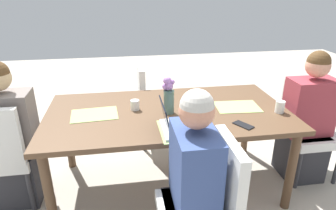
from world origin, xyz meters
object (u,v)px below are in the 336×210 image
object	(u,v)px
flower_vase	(169,95)
coffee_mug_near_right	(135,105)
laptop_near_left_far	(174,125)
dining_table	(168,119)
person_head_right_left_near	(306,125)
phone_black	(243,125)
chair_near_left_far	(208,201)
chair_far_right_near	(152,101)
chair_head_left_left_mid	(1,152)
person_near_left_far	(193,192)
chair_head_right_left_near	(307,123)
coffee_mug_near_left	(280,107)
person_head_left_left_mid	(12,143)
coffee_mug_centre_left	(193,106)

from	to	relation	value
flower_vase	coffee_mug_near_right	xyz separation A→B (m)	(-0.26, 0.11, -0.11)
laptop_near_left_far	dining_table	bearing A→B (deg)	87.87
person_head_right_left_near	phone_black	world-z (taller)	person_head_right_left_near
chair_near_left_far	chair_far_right_near	size ratio (longest dim) A/B	1.00
chair_far_right_near	laptop_near_left_far	world-z (taller)	laptop_near_left_far
flower_vase	laptop_near_left_far	distance (m)	0.33
chair_head_left_left_mid	person_near_left_far	distance (m)	1.53
chair_head_right_left_near	chair_near_left_far	distance (m)	1.49
person_head_right_left_near	coffee_mug_near_left	distance (m)	0.47
chair_near_left_far	phone_black	distance (m)	0.67
dining_table	person_head_left_left_mid	distance (m)	1.26
person_near_left_far	coffee_mug_centre_left	xyz separation A→B (m)	(0.16, 0.75, 0.25)
chair_far_right_near	flower_vase	size ratio (longest dim) A/B	2.94
chair_head_right_left_near	chair_far_right_near	xyz separation A→B (m)	(-1.35, 0.77, 0.00)
chair_near_left_far	coffee_mug_near_left	xyz separation A→B (m)	(0.77, 0.66, 0.28)
chair_near_left_far	chair_head_left_left_mid	bearing A→B (deg)	150.90
chair_far_right_near	person_head_left_left_mid	bearing A→B (deg)	-147.07
chair_far_right_near	coffee_mug_centre_left	size ratio (longest dim) A/B	10.72
chair_head_right_left_near	chair_far_right_near	world-z (taller)	same
person_head_right_left_near	person_near_left_far	distance (m)	1.42
chair_near_left_far	coffee_mug_near_right	distance (m)	1.01
chair_near_left_far	chair_head_right_left_near	bearing A→B (deg)	36.17
chair_far_right_near	flower_vase	distance (m)	0.94
chair_head_right_left_near	coffee_mug_centre_left	world-z (taller)	chair_head_right_left_near
chair_head_left_left_mid	chair_head_right_left_near	bearing A→B (deg)	1.89
laptop_near_left_far	coffee_mug_near_right	distance (m)	0.49
chair_head_left_left_mid	coffee_mug_near_left	distance (m)	2.22
coffee_mug_centre_left	dining_table	bearing A→B (deg)	171.63
coffee_mug_near_left	phone_black	xyz separation A→B (m)	(-0.38, -0.18, -0.04)
chair_head_right_left_near	coffee_mug_near_right	world-z (taller)	chair_head_right_left_near
chair_head_left_left_mid	person_head_left_left_mid	xyz separation A→B (m)	(0.06, 0.07, 0.03)
person_head_left_left_mid	phone_black	world-z (taller)	person_head_left_left_mid
dining_table	coffee_mug_near_left	size ratio (longest dim) A/B	20.29
person_head_left_left_mid	coffee_mug_centre_left	distance (m)	1.47
chair_head_left_left_mid	coffee_mug_near_right	distance (m)	1.09
person_head_right_left_near	person_head_left_left_mid	size ratio (longest dim) A/B	1.00
person_near_left_far	person_head_right_left_near	bearing A→B (deg)	31.44
dining_table	chair_far_right_near	size ratio (longest dim) A/B	2.18
chair_head_left_left_mid	laptop_near_left_far	bearing A→B (deg)	-13.26
chair_head_right_left_near	coffee_mug_near_right	bearing A→B (deg)	179.17
person_near_left_far	flower_vase	world-z (taller)	person_near_left_far
laptop_near_left_far	person_head_right_left_near	bearing A→B (deg)	14.13
chair_near_left_far	person_near_left_far	world-z (taller)	person_near_left_far
dining_table	person_near_left_far	bearing A→B (deg)	-87.45
chair_near_left_far	coffee_mug_centre_left	bearing A→B (deg)	83.74
person_head_right_left_near	flower_vase	world-z (taller)	person_head_right_left_near
person_near_left_far	person_head_left_left_mid	bearing A→B (deg)	147.94
flower_vase	chair_far_right_near	bearing A→B (deg)	92.83
flower_vase	coffee_mug_near_right	world-z (taller)	flower_vase
chair_near_left_far	laptop_near_left_far	world-z (taller)	laptop_near_left_far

